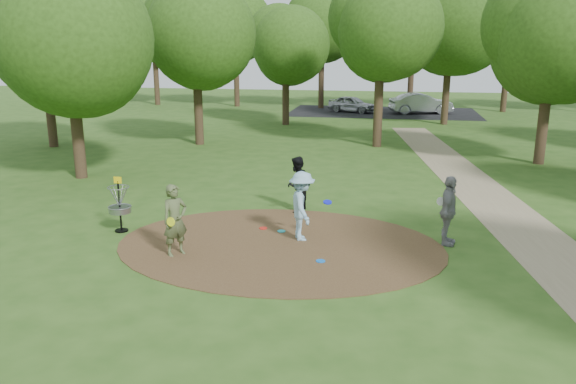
# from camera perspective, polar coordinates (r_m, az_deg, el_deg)

# --- Properties ---
(ground) EXTENTS (100.00, 100.00, 0.00)m
(ground) POSITION_cam_1_polar(r_m,az_deg,el_deg) (14.44, -0.87, -5.42)
(ground) COLOR #2D5119
(ground) RESTS_ON ground
(dirt_clearing) EXTENTS (8.40, 8.40, 0.02)m
(dirt_clearing) POSITION_cam_1_polar(r_m,az_deg,el_deg) (14.44, -0.87, -5.38)
(dirt_clearing) COLOR #47301C
(dirt_clearing) RESTS_ON ground
(footpath) EXTENTS (7.55, 39.89, 0.01)m
(footpath) POSITION_cam_1_polar(r_m,az_deg,el_deg) (16.52, 23.37, -4.02)
(footpath) COLOR #8C7A5B
(footpath) RESTS_ON ground
(parking_lot) EXTENTS (14.00, 8.00, 0.01)m
(parking_lot) POSITION_cam_1_polar(r_m,az_deg,el_deg) (43.58, 9.62, 8.01)
(parking_lot) COLOR black
(parking_lot) RESTS_ON ground
(player_observer_with_disc) EXTENTS (0.74, 0.77, 1.77)m
(player_observer_with_disc) POSITION_cam_1_polar(r_m,az_deg,el_deg) (13.79, -11.40, -2.83)
(player_observer_with_disc) COLOR #4E5B34
(player_observer_with_disc) RESTS_ON ground
(player_throwing_with_disc) EXTENTS (1.33, 1.35, 1.83)m
(player_throwing_with_disc) POSITION_cam_1_polar(r_m,az_deg,el_deg) (14.57, 1.42, -1.44)
(player_throwing_with_disc) COLOR #8EBCD4
(player_throwing_with_disc) RESTS_ON ground
(player_walking_with_disc) EXTENTS (0.74, 0.90, 1.72)m
(player_walking_with_disc) POSITION_cam_1_polar(r_m,az_deg,el_deg) (17.06, 0.90, 0.77)
(player_walking_with_disc) COLOR black
(player_walking_with_disc) RESTS_ON ground
(player_waiting_with_disc) EXTENTS (0.66, 1.13, 1.80)m
(player_waiting_with_disc) POSITION_cam_1_polar(r_m,az_deg,el_deg) (14.78, 15.98, -1.85)
(player_waiting_with_disc) COLOR gray
(player_waiting_with_disc) RESTS_ON ground
(disc_ground_cyan) EXTENTS (0.22, 0.22, 0.02)m
(disc_ground_cyan) POSITION_cam_1_polar(r_m,az_deg,el_deg) (15.41, -0.68, -3.99)
(disc_ground_cyan) COLOR #16A9B3
(disc_ground_cyan) RESTS_ON dirt_clearing
(disc_ground_blue) EXTENTS (0.22, 0.22, 0.02)m
(disc_ground_blue) POSITION_cam_1_polar(r_m,az_deg,el_deg) (13.37, 3.33, -7.01)
(disc_ground_blue) COLOR blue
(disc_ground_blue) RESTS_ON dirt_clearing
(disc_ground_red) EXTENTS (0.22, 0.22, 0.02)m
(disc_ground_red) POSITION_cam_1_polar(r_m,az_deg,el_deg) (15.66, -2.53, -3.69)
(disc_ground_red) COLOR red
(disc_ground_red) RESTS_ON dirt_clearing
(car_left) EXTENTS (3.90, 2.76, 1.23)m
(car_left) POSITION_cam_1_polar(r_m,az_deg,el_deg) (43.15, 6.51, 8.87)
(car_left) COLOR #A0A2A7
(car_left) RESTS_ON ground
(car_right) EXTENTS (4.80, 2.64, 1.50)m
(car_right) POSITION_cam_1_polar(r_m,az_deg,el_deg) (43.06, 13.35, 8.74)
(car_right) COLOR #9D9EA4
(car_right) RESTS_ON ground
(disc_golf_basket) EXTENTS (0.63, 0.63, 1.54)m
(disc_golf_basket) POSITION_cam_1_polar(r_m,az_deg,el_deg) (15.91, -16.77, -0.85)
(disc_golf_basket) COLOR black
(disc_golf_basket) RESTS_ON ground
(tree_ring) EXTENTS (37.60, 45.52, 9.60)m
(tree_ring) POSITION_cam_1_polar(r_m,az_deg,el_deg) (23.38, 11.78, 15.13)
(tree_ring) COLOR #332316
(tree_ring) RESTS_ON ground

